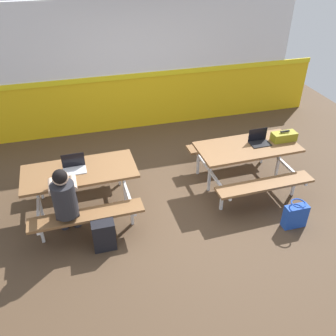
{
  "coord_description": "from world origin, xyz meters",
  "views": [
    {
      "loc": [
        -1.21,
        -4.28,
        3.61
      ],
      "look_at": [
        0.0,
        0.13,
        0.55
      ],
      "focal_mm": 38.35,
      "sensor_mm": 36.0,
      "label": 1
    }
  ],
  "objects_px": {
    "picnic_table_left": "(81,180)",
    "student_nearer": "(65,199)",
    "laptop_dark": "(259,140)",
    "backpack_dark": "(104,235)",
    "laptop_silver": "(74,167)",
    "toolbox_grey": "(284,136)",
    "picnic_table_right": "(247,155)",
    "tote_bag_bright": "(295,216)"
  },
  "relations": [
    {
      "from": "toolbox_grey",
      "to": "backpack_dark",
      "type": "bearing_deg",
      "value": -164.28
    },
    {
      "from": "picnic_table_right",
      "to": "student_nearer",
      "type": "relative_size",
      "value": 1.35
    },
    {
      "from": "picnic_table_left",
      "to": "student_nearer",
      "type": "relative_size",
      "value": 1.35
    },
    {
      "from": "laptop_silver",
      "to": "toolbox_grey",
      "type": "bearing_deg",
      "value": -0.43
    },
    {
      "from": "laptop_silver",
      "to": "backpack_dark",
      "type": "relative_size",
      "value": 0.74
    },
    {
      "from": "picnic_table_left",
      "to": "backpack_dark",
      "type": "height_order",
      "value": "picnic_table_left"
    },
    {
      "from": "toolbox_grey",
      "to": "laptop_dark",
      "type": "bearing_deg",
      "value": 176.44
    },
    {
      "from": "student_nearer",
      "to": "tote_bag_bright",
      "type": "relative_size",
      "value": 2.81
    },
    {
      "from": "picnic_table_right",
      "to": "backpack_dark",
      "type": "bearing_deg",
      "value": -160.8
    },
    {
      "from": "laptop_dark",
      "to": "laptop_silver",
      "type": "bearing_deg",
      "value": -179.97
    },
    {
      "from": "picnic_table_right",
      "to": "laptop_dark",
      "type": "distance_m",
      "value": 0.3
    },
    {
      "from": "laptop_silver",
      "to": "laptop_dark",
      "type": "xyz_separation_m",
      "value": [
        2.9,
        0.0,
        0.0
      ]
    },
    {
      "from": "student_nearer",
      "to": "laptop_silver",
      "type": "height_order",
      "value": "student_nearer"
    },
    {
      "from": "picnic_table_right",
      "to": "picnic_table_left",
      "type": "bearing_deg",
      "value": 179.87
    },
    {
      "from": "student_nearer",
      "to": "laptop_dark",
      "type": "distance_m",
      "value": 3.12
    },
    {
      "from": "picnic_table_left",
      "to": "picnic_table_right",
      "type": "distance_m",
      "value": 2.63
    },
    {
      "from": "picnic_table_left",
      "to": "laptop_dark",
      "type": "xyz_separation_m",
      "value": [
        2.84,
        0.04,
        0.22
      ]
    },
    {
      "from": "picnic_table_right",
      "to": "backpack_dark",
      "type": "relative_size",
      "value": 3.71
    },
    {
      "from": "picnic_table_left",
      "to": "student_nearer",
      "type": "bearing_deg",
      "value": -111.62
    },
    {
      "from": "laptop_silver",
      "to": "laptop_dark",
      "type": "distance_m",
      "value": 2.9
    },
    {
      "from": "picnic_table_left",
      "to": "laptop_silver",
      "type": "bearing_deg",
      "value": 149.41
    },
    {
      "from": "picnic_table_right",
      "to": "laptop_dark",
      "type": "height_order",
      "value": "laptop_dark"
    },
    {
      "from": "laptop_dark",
      "to": "toolbox_grey",
      "type": "distance_m",
      "value": 0.43
    },
    {
      "from": "student_nearer",
      "to": "toolbox_grey",
      "type": "xyz_separation_m",
      "value": [
        3.49,
        0.57,
        0.1
      ]
    },
    {
      "from": "student_nearer",
      "to": "tote_bag_bright",
      "type": "bearing_deg",
      "value": -10.67
    },
    {
      "from": "picnic_table_left",
      "to": "backpack_dark",
      "type": "relative_size",
      "value": 3.71
    },
    {
      "from": "laptop_dark",
      "to": "backpack_dark",
      "type": "distance_m",
      "value": 2.84
    },
    {
      "from": "toolbox_grey",
      "to": "tote_bag_bright",
      "type": "bearing_deg",
      "value": -107.81
    },
    {
      "from": "laptop_dark",
      "to": "backpack_dark",
      "type": "xyz_separation_m",
      "value": [
        -2.64,
        -0.89,
        -0.57
      ]
    },
    {
      "from": "student_nearer",
      "to": "backpack_dark",
      "type": "height_order",
      "value": "student_nearer"
    },
    {
      "from": "student_nearer",
      "to": "tote_bag_bright",
      "type": "xyz_separation_m",
      "value": [
        3.11,
        -0.59,
        -0.51
      ]
    },
    {
      "from": "toolbox_grey",
      "to": "tote_bag_bright",
      "type": "relative_size",
      "value": 0.93
    },
    {
      "from": "laptop_silver",
      "to": "toolbox_grey",
      "type": "height_order",
      "value": "laptop_silver"
    },
    {
      "from": "picnic_table_left",
      "to": "picnic_table_right",
      "type": "bearing_deg",
      "value": -0.13
    },
    {
      "from": "picnic_table_left",
      "to": "student_nearer",
      "type": "height_order",
      "value": "student_nearer"
    },
    {
      "from": "tote_bag_bright",
      "to": "toolbox_grey",
      "type": "bearing_deg",
      "value": 72.19
    },
    {
      "from": "backpack_dark",
      "to": "laptop_silver",
      "type": "bearing_deg",
      "value": 106.3
    },
    {
      "from": "laptop_silver",
      "to": "laptop_dark",
      "type": "bearing_deg",
      "value": 0.03
    },
    {
      "from": "laptop_silver",
      "to": "backpack_dark",
      "type": "height_order",
      "value": "laptop_silver"
    },
    {
      "from": "picnic_table_right",
      "to": "laptop_dark",
      "type": "xyz_separation_m",
      "value": [
        0.21,
        0.04,
        0.22
      ]
    },
    {
      "from": "backpack_dark",
      "to": "laptop_dark",
      "type": "bearing_deg",
      "value": 18.6
    },
    {
      "from": "toolbox_grey",
      "to": "backpack_dark",
      "type": "distance_m",
      "value": 3.24
    }
  ]
}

